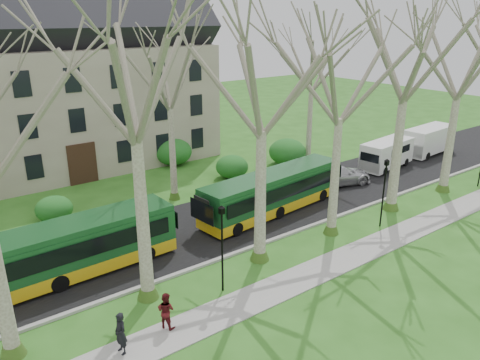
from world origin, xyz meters
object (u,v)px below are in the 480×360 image
(bus_follow, at_px, (273,192))
(van_b, at_px, (429,141))
(bus_lead, at_px, (61,252))
(pedestrian_b, at_px, (166,310))
(pedestrian_a, at_px, (121,333))
(sedan, at_px, (337,175))
(van_a, at_px, (387,155))

(bus_follow, bearing_deg, van_b, -1.39)
(bus_lead, xyz_separation_m, pedestrian_b, (2.20, -6.55, -0.64))
(bus_lead, relative_size, van_b, 1.96)
(bus_follow, relative_size, pedestrian_b, 6.91)
(bus_follow, bearing_deg, pedestrian_a, -158.83)
(van_b, xyz_separation_m, pedestrian_a, (-34.40, -8.62, -0.41))
(sedan, relative_size, pedestrian_b, 3.35)
(bus_follow, height_order, pedestrian_a, bus_follow)
(van_b, relative_size, pedestrian_b, 3.65)
(bus_follow, height_order, van_a, bus_follow)
(van_a, relative_size, pedestrian_b, 3.39)
(pedestrian_a, bearing_deg, van_a, 100.84)
(bus_lead, xyz_separation_m, van_a, (27.71, 1.43, -0.25))
(bus_follow, xyz_separation_m, pedestrian_a, (-13.79, -7.02, -0.52))
(van_a, relative_size, pedestrian_a, 3.14)
(bus_lead, xyz_separation_m, van_b, (34.44, 1.71, -0.16))
(bus_lead, xyz_separation_m, bus_follow, (13.84, 0.12, -0.05))
(bus_follow, distance_m, pedestrian_b, 13.42)
(sedan, bearing_deg, bus_lead, 109.40)
(van_b, bearing_deg, sedan, 178.49)
(bus_lead, bearing_deg, van_a, 1.26)
(sedan, height_order, van_a, van_a)
(bus_lead, distance_m, pedestrian_b, 6.93)
(bus_lead, height_order, pedestrian_a, bus_lead)
(pedestrian_b, bearing_deg, van_b, -104.29)
(bus_follow, height_order, pedestrian_b, bus_follow)
(van_a, distance_m, van_b, 6.74)
(sedan, xyz_separation_m, pedestrian_a, (-21.19, -8.05, 0.09))
(van_a, height_order, pedestrian_b, van_a)
(van_a, distance_m, pedestrian_a, 28.89)
(bus_lead, bearing_deg, sedan, 1.41)
(sedan, relative_size, pedestrian_a, 3.11)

